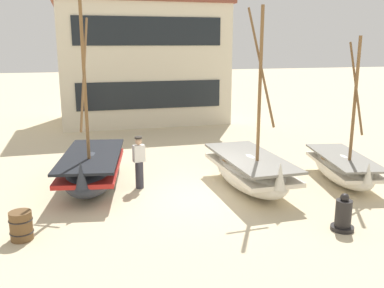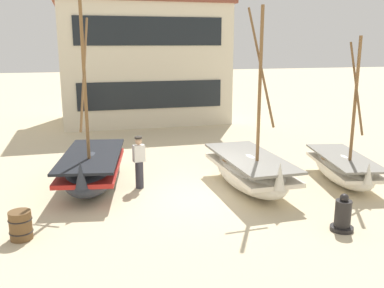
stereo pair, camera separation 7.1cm
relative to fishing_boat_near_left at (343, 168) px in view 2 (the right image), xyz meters
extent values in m
plane|color=beige|center=(-4.96, -0.03, -0.51)|extent=(120.00, 120.00, 0.00)
ellipsoid|color=silver|center=(0.00, 0.02, -0.06)|extent=(2.05, 3.84, 0.89)
cube|color=silver|center=(0.00, 0.02, 0.05)|extent=(2.03, 3.70, 0.11)
cube|color=gray|center=(0.00, 0.02, 0.35)|extent=(2.07, 3.77, 0.06)
cone|color=silver|center=(-0.35, -1.69, 0.34)|extent=(0.32, 0.32, 0.63)
cylinder|color=brown|center=(-0.09, -0.43, 2.18)|extent=(0.10, 0.10, 4.14)
cylinder|color=brown|center=(-0.09, -0.43, 2.70)|extent=(0.36, 1.41, 2.75)
cube|color=brown|center=(0.06, 0.29, 0.25)|extent=(1.28, 0.41, 0.06)
ellipsoid|color=#2D333D|center=(-8.08, 1.70, 0.04)|extent=(2.42, 4.52, 1.11)
cube|color=red|center=(-8.08, 1.70, 0.18)|extent=(2.41, 4.35, 0.13)
cube|color=black|center=(-8.08, 1.70, 0.55)|extent=(2.46, 4.44, 0.08)
cone|color=#2D333D|center=(-8.44, -0.32, 0.54)|extent=(0.39, 0.39, 0.78)
cylinder|color=brown|center=(-8.18, 1.18, 2.75)|extent=(0.10, 0.10, 4.96)
cylinder|color=brown|center=(-8.18, 1.18, 3.22)|extent=(0.48, 2.31, 3.17)
cube|color=brown|center=(-8.03, 2.02, 0.43)|extent=(1.62, 0.44, 0.06)
ellipsoid|color=silver|center=(-3.27, 0.21, 0.03)|extent=(1.72, 4.15, 1.08)
cube|color=silver|center=(-3.27, 0.21, 0.16)|extent=(1.74, 3.99, 0.13)
cube|color=gray|center=(-3.27, 0.21, 0.53)|extent=(1.77, 4.07, 0.08)
cone|color=silver|center=(-3.23, -1.77, 0.52)|extent=(0.34, 0.34, 0.76)
cylinder|color=brown|center=(-3.26, -0.31, 2.66)|extent=(0.10, 0.10, 4.83)
cylinder|color=brown|center=(-3.26, -0.31, 3.42)|extent=(0.11, 2.00, 3.32)
cube|color=brown|center=(-3.27, 0.51, 0.41)|extent=(1.57, 0.19, 0.06)
cylinder|color=#33333D|center=(-6.64, 1.20, -0.07)|extent=(0.26, 0.26, 0.88)
cube|color=silver|center=(-6.64, 1.20, 0.64)|extent=(0.40, 0.29, 0.54)
sphere|color=tan|center=(-6.64, 1.20, 1.03)|extent=(0.22, 0.22, 0.22)
cylinder|color=#2D2823|center=(-6.64, 1.20, 1.15)|extent=(0.24, 0.24, 0.05)
cylinder|color=black|center=(-2.24, -3.27, -0.46)|extent=(0.57, 0.57, 0.10)
cylinder|color=black|center=(-2.24, -3.27, -0.07)|extent=(0.40, 0.40, 0.68)
sphere|color=black|center=(-2.24, -3.27, 0.34)|extent=(0.22, 0.22, 0.22)
cylinder|color=brown|center=(-9.88, -1.72, -0.16)|extent=(0.52, 0.52, 0.70)
torus|color=black|center=(-9.88, -1.72, -0.01)|extent=(0.56, 0.56, 0.03)
torus|color=black|center=(-9.88, -1.72, -0.31)|extent=(0.56, 0.56, 0.03)
cube|color=beige|center=(-4.57, 13.50, 2.81)|extent=(9.28, 5.38, 6.64)
cube|color=brown|center=(-4.57, 13.50, 6.28)|extent=(9.65, 5.60, 0.30)
cube|color=black|center=(-4.57, 10.78, 1.32)|extent=(7.79, 0.06, 1.46)
cube|color=black|center=(-4.57, 10.78, 4.64)|extent=(7.79, 0.06, 1.46)
camera|label=1|loc=(-8.45, -11.70, 4.03)|focal=39.59mm
camera|label=2|loc=(-8.38, -11.72, 4.03)|focal=39.59mm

